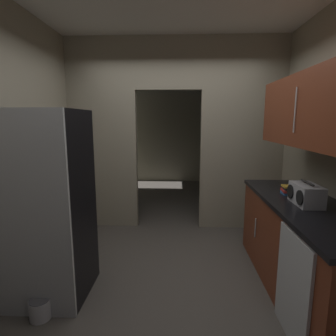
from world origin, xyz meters
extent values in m
plane|color=#47423D|center=(0.00, 0.00, 0.00)|extent=(20.00, 20.00, 0.00)
cube|color=silver|center=(0.00, 0.44, 2.85)|extent=(3.59, 6.93, 0.06)
cube|color=gray|center=(-1.09, 1.47, 1.41)|extent=(1.01, 0.12, 2.82)
cube|color=gray|center=(0.99, 1.47, 1.41)|extent=(1.21, 0.12, 2.82)
cube|color=gray|center=(-0.10, 1.47, 2.44)|extent=(0.97, 0.12, 0.74)
cube|color=gray|center=(0.00, 4.73, 1.41)|extent=(3.19, 0.10, 2.82)
cube|color=gray|center=(-1.54, 3.10, 1.41)|extent=(0.10, 3.26, 2.82)
cube|color=gray|center=(1.54, 3.10, 1.41)|extent=(0.10, 3.26, 2.82)
cube|color=black|center=(-1.20, -0.28, 0.87)|extent=(0.82, 0.66, 1.74)
cube|color=#B7BABC|center=(-1.20, -0.63, 0.87)|extent=(0.82, 0.03, 1.74)
cube|color=maroon|center=(1.25, -0.19, 0.42)|extent=(0.64, 2.06, 0.85)
cube|color=black|center=(1.25, -0.19, 0.87)|extent=(0.68, 2.06, 0.04)
cylinder|color=#B7BABC|center=(0.92, -0.64, 0.47)|extent=(0.01, 0.01, 0.22)
cylinder|color=#B7BABC|center=(0.92, 0.26, 0.47)|extent=(0.01, 0.01, 0.22)
cube|color=#B7BABC|center=(0.92, -0.77, 0.41)|extent=(0.02, 0.56, 0.83)
cube|color=maroon|center=(1.25, -0.19, 1.73)|extent=(0.34, 1.85, 0.64)
cylinder|color=#B7BABC|center=(1.07, -0.19, 1.73)|extent=(0.01, 0.01, 0.39)
cube|color=#B2B2B7|center=(1.22, -0.21, 0.98)|extent=(0.19, 0.35, 0.19)
cylinder|color=#262626|center=(1.22, -0.21, 1.09)|extent=(0.02, 0.24, 0.02)
cylinder|color=black|center=(1.12, -0.31, 0.98)|extent=(0.01, 0.13, 0.13)
cylinder|color=black|center=(1.12, -0.10, 0.98)|extent=(0.01, 0.13, 0.13)
cube|color=#2D609E|center=(1.19, 0.14, 0.90)|extent=(0.10, 0.12, 0.03)
cube|color=red|center=(1.20, 0.15, 0.92)|extent=(0.14, 0.17, 0.03)
cube|color=black|center=(1.20, 0.13, 0.95)|extent=(0.12, 0.13, 0.03)
cube|color=gold|center=(1.19, 0.13, 0.97)|extent=(0.11, 0.13, 0.02)
cylinder|color=silver|center=(-1.09, -0.66, 0.08)|extent=(0.17, 0.17, 0.17)
cylinder|color=#4C4C51|center=(-1.09, -0.66, 0.17)|extent=(0.17, 0.17, 0.01)
camera|label=1|loc=(0.07, -2.67, 1.65)|focal=29.44mm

